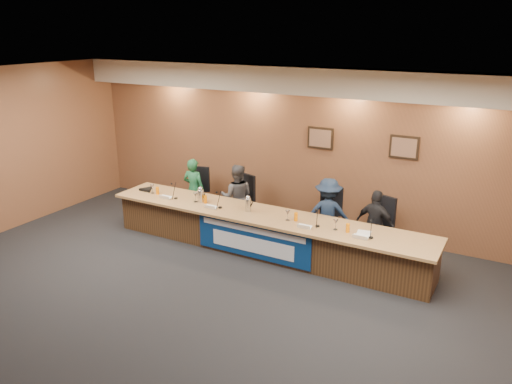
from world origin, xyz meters
TOP-DOWN VIEW (x-y plane):
  - floor at (0.00, 0.00)m, footprint 10.00×10.00m
  - ceiling at (0.00, 0.00)m, footprint 10.00×8.00m
  - wall_back at (0.00, 4.00)m, footprint 10.00×0.04m
  - soffit at (0.00, 3.75)m, footprint 10.00×0.50m
  - dais_body at (0.00, 2.40)m, footprint 6.00×0.80m
  - dais_top at (0.00, 2.35)m, footprint 6.10×0.95m
  - banner at (0.00, 1.99)m, footprint 2.20×0.02m
  - banner_text_upper at (0.00, 1.97)m, footprint 2.00×0.01m
  - banner_text_lower at (0.00, 1.97)m, footprint 1.60×0.01m
  - wall_photo_left at (0.40, 3.97)m, footprint 0.52×0.04m
  - wall_photo_right at (2.00, 3.97)m, footprint 0.52×0.04m
  - panelist_a at (-2.05, 3.13)m, footprint 0.50×0.35m
  - panelist_b at (-1.00, 3.13)m, footprint 0.80×0.73m
  - panelist_c at (0.93, 3.13)m, footprint 0.97×0.75m
  - panelist_d at (1.82, 3.13)m, footprint 0.78×0.44m
  - office_chair_a at (-2.05, 3.23)m, footprint 0.59×0.59m
  - office_chair_b at (-1.00, 3.23)m, footprint 0.60×0.60m
  - office_chair_c at (0.93, 3.23)m, footprint 0.58×0.58m
  - office_chair_d at (1.82, 3.23)m, footprint 0.61×0.61m
  - nameplate_a at (-2.02, 2.14)m, footprint 0.24×0.08m
  - microphone_a at (-1.85, 2.26)m, footprint 0.07×0.07m
  - juice_glass_a at (-2.33, 2.30)m, footprint 0.06×0.06m
  - water_glass_a at (-2.46, 2.31)m, footprint 0.08×0.08m
  - nameplate_b at (-0.96, 2.10)m, footprint 0.24×0.08m
  - microphone_b at (-0.82, 2.24)m, footprint 0.07×0.07m
  - juice_glass_b at (-1.21, 2.33)m, footprint 0.06×0.06m
  - water_glass_b at (-1.41, 2.30)m, footprint 0.08×0.08m
  - nameplate_c at (0.91, 2.07)m, footprint 0.24×0.08m
  - microphone_c at (1.08, 2.27)m, footprint 0.07×0.07m
  - juice_glass_c at (0.66, 2.33)m, footprint 0.06×0.06m
  - water_glass_c at (0.52, 2.28)m, footprint 0.08×0.08m
  - nameplate_d at (1.85, 2.10)m, footprint 0.24×0.08m
  - microphone_d at (1.99, 2.23)m, footprint 0.07×0.07m
  - juice_glass_d at (1.59, 2.28)m, footprint 0.06×0.06m
  - water_glass_d at (1.39, 2.28)m, footprint 0.08×0.08m
  - carafe_left at (-1.32, 2.35)m, footprint 0.13×0.13m
  - carafe_mid at (-0.29, 2.34)m, footprint 0.11×0.11m
  - speakerphone at (-2.67, 2.37)m, footprint 0.32×0.32m
  - paper_stack at (1.84, 2.34)m, footprint 0.26×0.33m

SIDE VIEW (x-z plane):
  - floor at x=0.00m, z-range 0.00..0.00m
  - banner_text_lower at x=0.00m, z-range 0.16..0.44m
  - dais_body at x=0.00m, z-range 0.00..0.70m
  - banner at x=0.00m, z-range 0.05..0.71m
  - office_chair_a at x=-2.05m, z-range 0.44..0.52m
  - office_chair_b at x=-1.00m, z-range 0.44..0.52m
  - office_chair_c at x=0.93m, z-range 0.44..0.52m
  - office_chair_d at x=1.82m, z-range 0.44..0.52m
  - banner_text_upper at x=0.00m, z-range 0.53..0.63m
  - panelist_d at x=1.82m, z-range 0.00..1.25m
  - panelist_a at x=-2.05m, z-range 0.00..1.32m
  - panelist_c at x=0.93m, z-range 0.00..1.33m
  - panelist_b at x=-1.00m, z-range 0.00..1.33m
  - dais_top at x=0.00m, z-range 0.70..0.75m
  - paper_stack at x=1.84m, z-range 0.75..0.76m
  - microphone_a at x=-1.85m, z-range 0.75..0.77m
  - microphone_b at x=-0.82m, z-range 0.75..0.77m
  - microphone_c at x=1.08m, z-range 0.75..0.77m
  - microphone_d at x=1.99m, z-range 0.75..0.77m
  - speakerphone at x=-2.67m, z-range 0.75..0.80m
  - nameplate_a at x=-2.02m, z-range 0.74..0.85m
  - nameplate_b at x=-0.96m, z-range 0.74..0.85m
  - nameplate_c at x=0.91m, z-range 0.74..0.85m
  - nameplate_d at x=1.85m, z-range 0.74..0.85m
  - juice_glass_a at x=-2.33m, z-range 0.75..0.90m
  - juice_glass_b at x=-1.21m, z-range 0.75..0.90m
  - juice_glass_c at x=0.66m, z-range 0.75..0.90m
  - juice_glass_d at x=1.59m, z-range 0.75..0.90m
  - water_glass_a at x=-2.46m, z-range 0.75..0.93m
  - water_glass_b at x=-1.41m, z-range 0.75..0.93m
  - water_glass_c at x=0.52m, z-range 0.75..0.93m
  - water_glass_d at x=1.39m, z-range 0.75..0.93m
  - carafe_left at x=-1.32m, z-range 0.75..0.98m
  - carafe_mid at x=-0.29m, z-range 0.75..0.99m
  - wall_back at x=0.00m, z-range 0.00..3.20m
  - wall_photo_left at x=0.40m, z-range 1.64..2.06m
  - wall_photo_right at x=2.00m, z-range 1.64..2.06m
  - soffit at x=0.00m, z-range 2.70..3.20m
  - ceiling at x=0.00m, z-range 3.18..3.22m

